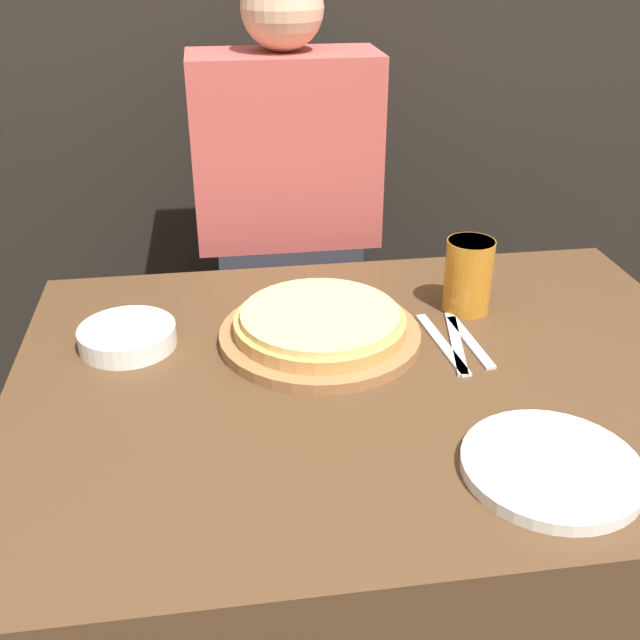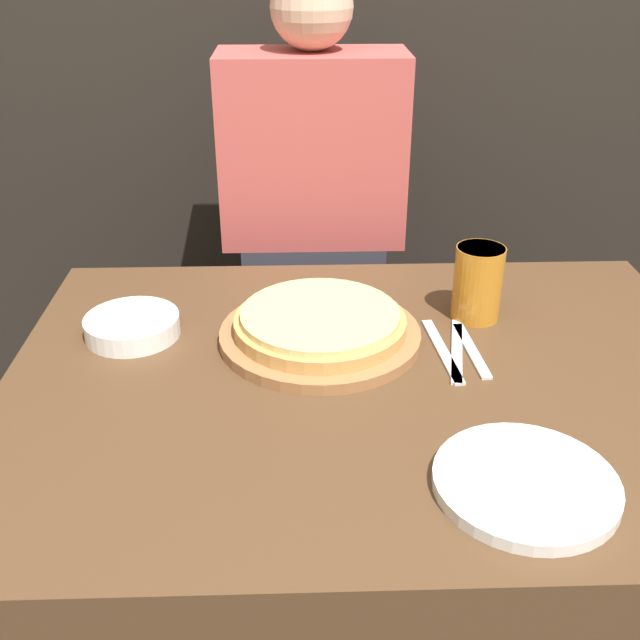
{
  "view_description": "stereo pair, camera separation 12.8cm",
  "coord_description": "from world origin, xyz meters",
  "px_view_note": "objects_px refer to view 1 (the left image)",
  "views": [
    {
      "loc": [
        -0.24,
        -1.0,
        1.35
      ],
      "look_at": [
        -0.08,
        0.12,
        0.74
      ],
      "focal_mm": 42.0,
      "sensor_mm": 36.0,
      "label": 1
    },
    {
      "loc": [
        -0.12,
        -1.01,
        1.35
      ],
      "look_at": [
        -0.08,
        0.12,
        0.74
      ],
      "focal_mm": 42.0,
      "sensor_mm": 36.0,
      "label": 2
    }
  ],
  "objects_px": {
    "dinner_plate": "(551,467)",
    "diner_person": "(288,261)",
    "beer_glass": "(468,273)",
    "fork": "(442,344)",
    "dinner_knife": "(456,343)",
    "pizza_on_board": "(320,328)",
    "side_bowl": "(127,336)",
    "spoon": "(470,342)"
  },
  "relations": [
    {
      "from": "dinner_plate",
      "to": "diner_person",
      "type": "distance_m",
      "value": 0.97
    },
    {
      "from": "beer_glass",
      "to": "fork",
      "type": "relative_size",
      "value": 0.65
    },
    {
      "from": "dinner_plate",
      "to": "dinner_knife",
      "type": "bearing_deg",
      "value": 93.33
    },
    {
      "from": "diner_person",
      "to": "dinner_plate",
      "type": "bearing_deg",
      "value": -74.96
    },
    {
      "from": "fork",
      "to": "diner_person",
      "type": "distance_m",
      "value": 0.63
    },
    {
      "from": "dinner_plate",
      "to": "pizza_on_board",
      "type": "bearing_deg",
      "value": 122.49
    },
    {
      "from": "dinner_plate",
      "to": "side_bowl",
      "type": "xyz_separation_m",
      "value": [
        -0.58,
        0.42,
        0.01
      ]
    },
    {
      "from": "beer_glass",
      "to": "fork",
      "type": "height_order",
      "value": "beer_glass"
    },
    {
      "from": "dinner_knife",
      "to": "spoon",
      "type": "bearing_deg",
      "value": -0.0
    },
    {
      "from": "side_bowl",
      "to": "spoon",
      "type": "height_order",
      "value": "side_bowl"
    },
    {
      "from": "beer_glass",
      "to": "dinner_plate",
      "type": "relative_size",
      "value": 0.58
    },
    {
      "from": "pizza_on_board",
      "to": "diner_person",
      "type": "height_order",
      "value": "diner_person"
    },
    {
      "from": "beer_glass",
      "to": "dinner_plate",
      "type": "height_order",
      "value": "beer_glass"
    },
    {
      "from": "fork",
      "to": "spoon",
      "type": "xyz_separation_m",
      "value": [
        0.05,
        0.0,
        0.0
      ]
    },
    {
      "from": "beer_glass",
      "to": "spoon",
      "type": "relative_size",
      "value": 0.76
    },
    {
      "from": "dinner_plate",
      "to": "spoon",
      "type": "bearing_deg",
      "value": 89.22
    },
    {
      "from": "spoon",
      "to": "diner_person",
      "type": "height_order",
      "value": "diner_person"
    },
    {
      "from": "beer_glass",
      "to": "spoon",
      "type": "distance_m",
      "value": 0.15
    },
    {
      "from": "beer_glass",
      "to": "fork",
      "type": "xyz_separation_m",
      "value": [
        -0.08,
        -0.12,
        -0.07
      ]
    },
    {
      "from": "fork",
      "to": "diner_person",
      "type": "height_order",
      "value": "diner_person"
    },
    {
      "from": "beer_glass",
      "to": "dinner_plate",
      "type": "xyz_separation_m",
      "value": [
        -0.04,
        -0.47,
        -0.07
      ]
    },
    {
      "from": "spoon",
      "to": "diner_person",
      "type": "distance_m",
      "value": 0.64
    },
    {
      "from": "diner_person",
      "to": "beer_glass",
      "type": "bearing_deg",
      "value": -58.12
    },
    {
      "from": "diner_person",
      "to": "spoon",
      "type": "bearing_deg",
      "value": -66.42
    },
    {
      "from": "dinner_plate",
      "to": "spoon",
      "type": "relative_size",
      "value": 1.32
    },
    {
      "from": "pizza_on_board",
      "to": "beer_glass",
      "type": "height_order",
      "value": "beer_glass"
    },
    {
      "from": "dinner_plate",
      "to": "dinner_knife",
      "type": "distance_m",
      "value": 0.35
    },
    {
      "from": "pizza_on_board",
      "to": "spoon",
      "type": "relative_size",
      "value": 1.93
    },
    {
      "from": "side_bowl",
      "to": "diner_person",
      "type": "xyz_separation_m",
      "value": [
        0.33,
        0.51,
        -0.1
      ]
    },
    {
      "from": "fork",
      "to": "spoon",
      "type": "bearing_deg",
      "value": 0.0
    },
    {
      "from": "side_bowl",
      "to": "spoon",
      "type": "bearing_deg",
      "value": -7.4
    },
    {
      "from": "fork",
      "to": "dinner_knife",
      "type": "xyz_separation_m",
      "value": [
        0.02,
        0.0,
        0.0
      ]
    },
    {
      "from": "spoon",
      "to": "dinner_plate",
      "type": "bearing_deg",
      "value": -90.78
    },
    {
      "from": "pizza_on_board",
      "to": "dinner_plate",
      "type": "distance_m",
      "value": 0.47
    },
    {
      "from": "side_bowl",
      "to": "dinner_knife",
      "type": "distance_m",
      "value": 0.56
    },
    {
      "from": "diner_person",
      "to": "fork",
      "type": "bearing_deg",
      "value": -70.66
    },
    {
      "from": "fork",
      "to": "diner_person",
      "type": "xyz_separation_m",
      "value": [
        -0.21,
        0.59,
        -0.09
      ]
    },
    {
      "from": "fork",
      "to": "side_bowl",
      "type": "bearing_deg",
      "value": 171.91
    },
    {
      "from": "fork",
      "to": "pizza_on_board",
      "type": "bearing_deg",
      "value": 167.26
    },
    {
      "from": "dinner_knife",
      "to": "spoon",
      "type": "xyz_separation_m",
      "value": [
        0.02,
        -0.0,
        0.0
      ]
    },
    {
      "from": "dinner_plate",
      "to": "side_bowl",
      "type": "bearing_deg",
      "value": 143.85
    },
    {
      "from": "side_bowl",
      "to": "fork",
      "type": "xyz_separation_m",
      "value": [
        0.53,
        -0.08,
        -0.02
      ]
    }
  ]
}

